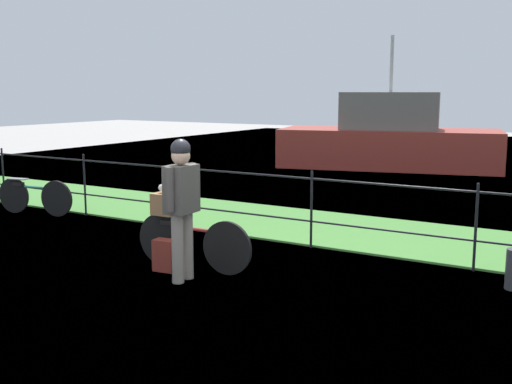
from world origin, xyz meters
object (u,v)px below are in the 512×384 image
at_px(cyclist_person, 182,197).
at_px(terrier_dog, 169,187).
at_px(moored_boat_near, 389,140).
at_px(bicycle_parked, 34,196).
at_px(backpack_on_paving, 165,255).
at_px(wooden_crate, 168,204).
at_px(bicycle_main, 192,242).

bearing_deg(cyclist_person, terrier_dog, 140.89).
bearing_deg(moored_boat_near, terrier_dog, -84.81).
bearing_deg(terrier_dog, bicycle_parked, 162.40).
height_order(cyclist_person, backpack_on_paving, cyclist_person).
bearing_deg(bicycle_parked, cyclist_person, -20.39).
distance_m(wooden_crate, terrier_dog, 0.22).
distance_m(bicycle_main, cyclist_person, 0.81).
bearing_deg(cyclist_person, bicycle_parked, 159.61).
height_order(terrier_dog, cyclist_person, cyclist_person).
relative_size(wooden_crate, backpack_on_paving, 0.91).
height_order(terrier_dog, backpack_on_paving, terrier_dog).
relative_size(cyclist_person, moored_boat_near, 0.25).
relative_size(bicycle_main, cyclist_person, 0.98).
bearing_deg(bicycle_parked, wooden_crate, -17.72).
height_order(wooden_crate, bicycle_parked, wooden_crate).
height_order(bicycle_main, wooden_crate, wooden_crate).
bearing_deg(backpack_on_paving, moored_boat_near, 89.38).
bearing_deg(moored_boat_near, cyclist_person, -82.50).
distance_m(wooden_crate, bicycle_parked, 4.43).
bearing_deg(wooden_crate, terrier_dog, 2.92).
height_order(bicycle_parked, moored_boat_near, moored_boat_near).
bearing_deg(terrier_dog, moored_boat_near, 95.19).
bearing_deg(bicycle_parked, moored_boat_near, 72.42).
bearing_deg(terrier_dog, backpack_on_paving, -68.13).
height_order(bicycle_main, moored_boat_near, moored_boat_near).
xyz_separation_m(cyclist_person, backpack_on_paving, (-0.43, 0.20, -0.80)).
distance_m(bicycle_parked, moored_boat_near, 10.57).
xyz_separation_m(wooden_crate, cyclist_person, (0.55, -0.42, 0.20)).
height_order(cyclist_person, bicycle_parked, cyclist_person).
bearing_deg(terrier_dog, bicycle_main, 2.92).
bearing_deg(bicycle_parked, bicycle_main, -16.20).
relative_size(backpack_on_paving, moored_boat_near, 0.06).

